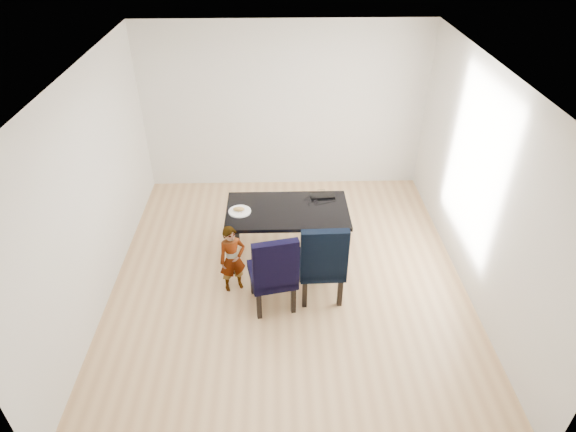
{
  "coord_description": "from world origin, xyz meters",
  "views": [
    {
      "loc": [
        -0.13,
        -4.74,
        4.22
      ],
      "look_at": [
        0.0,
        0.2,
        0.85
      ],
      "focal_mm": 30.0,
      "sensor_mm": 36.0,
      "label": 1
    }
  ],
  "objects_px": {
    "dining_table": "(287,233)",
    "chair_right": "(321,258)",
    "chair_left": "(272,268)",
    "child": "(232,259)",
    "laptop": "(322,194)",
    "plate": "(240,211)"
  },
  "relations": [
    {
      "from": "dining_table",
      "to": "child",
      "type": "distance_m",
      "value": 0.95
    },
    {
      "from": "dining_table",
      "to": "chair_left",
      "type": "xyz_separation_m",
      "value": [
        -0.2,
        -0.93,
        0.17
      ]
    },
    {
      "from": "dining_table",
      "to": "plate",
      "type": "relative_size",
      "value": 5.46
    },
    {
      "from": "laptop",
      "to": "plate",
      "type": "bearing_deg",
      "value": 14.63
    },
    {
      "from": "chair_left",
      "to": "plate",
      "type": "bearing_deg",
      "value": 103.43
    },
    {
      "from": "chair_left",
      "to": "dining_table",
      "type": "bearing_deg",
      "value": 66.01
    },
    {
      "from": "dining_table",
      "to": "laptop",
      "type": "bearing_deg",
      "value": 35.73
    },
    {
      "from": "chair_right",
      "to": "laptop",
      "type": "height_order",
      "value": "chair_right"
    },
    {
      "from": "dining_table",
      "to": "chair_right",
      "type": "xyz_separation_m",
      "value": [
        0.39,
        -0.78,
        0.19
      ]
    },
    {
      "from": "dining_table",
      "to": "chair_left",
      "type": "relative_size",
      "value": 1.48
    },
    {
      "from": "dining_table",
      "to": "laptop",
      "type": "xyz_separation_m",
      "value": [
        0.49,
        0.35,
        0.39
      ]
    },
    {
      "from": "child",
      "to": "plate",
      "type": "height_order",
      "value": "child"
    },
    {
      "from": "chair_left",
      "to": "laptop",
      "type": "height_order",
      "value": "chair_left"
    },
    {
      "from": "child",
      "to": "plate",
      "type": "bearing_deg",
      "value": 61.55
    },
    {
      "from": "dining_table",
      "to": "chair_right",
      "type": "distance_m",
      "value": 0.89
    },
    {
      "from": "dining_table",
      "to": "plate",
      "type": "distance_m",
      "value": 0.73
    },
    {
      "from": "chair_left",
      "to": "laptop",
      "type": "distance_m",
      "value": 1.47
    },
    {
      "from": "chair_left",
      "to": "child",
      "type": "height_order",
      "value": "chair_left"
    },
    {
      "from": "dining_table",
      "to": "plate",
      "type": "xyz_separation_m",
      "value": [
        -0.62,
        -0.04,
        0.38
      ]
    },
    {
      "from": "plate",
      "to": "dining_table",
      "type": "bearing_deg",
      "value": 3.82
    },
    {
      "from": "chair_right",
      "to": "plate",
      "type": "xyz_separation_m",
      "value": [
        -1.01,
        0.74,
        0.2
      ]
    },
    {
      "from": "dining_table",
      "to": "laptop",
      "type": "height_order",
      "value": "laptop"
    }
  ]
}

